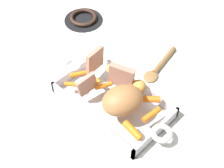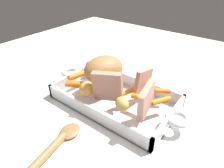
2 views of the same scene
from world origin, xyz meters
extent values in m
plane|color=white|center=(0.00, 0.00, 0.00)|extent=(1.61, 1.61, 0.00)
cube|color=silver|center=(0.00, 0.00, 0.00)|extent=(0.37, 0.22, 0.01)
cube|color=silver|center=(0.00, 0.10, 0.02)|extent=(0.37, 0.01, 0.05)
cube|color=silver|center=(0.00, -0.10, 0.02)|extent=(0.37, 0.01, 0.05)
cube|color=silver|center=(0.18, 0.00, 0.02)|extent=(0.01, 0.22, 0.05)
cube|color=silver|center=(-0.18, 0.00, 0.02)|extent=(0.01, 0.22, 0.05)
torus|color=silver|center=(0.20, 0.00, 0.04)|extent=(0.07, 0.07, 0.02)
torus|color=silver|center=(-0.20, 0.00, 0.04)|extent=(0.07, 0.07, 0.02)
ellipsoid|color=#A97041|center=(0.06, -0.02, 0.09)|extent=(0.14, 0.16, 0.08)
cube|color=tan|center=(-0.13, 0.04, 0.09)|extent=(0.03, 0.09, 0.09)
cube|color=tan|center=(-0.07, -0.05, 0.08)|extent=(0.02, 0.08, 0.08)
cube|color=tan|center=(-0.01, 0.05, 0.09)|extent=(0.09, 0.05, 0.09)
cylinder|color=orange|center=(0.10, 0.06, 0.06)|extent=(0.07, 0.06, 0.03)
cylinder|color=orange|center=(0.14, 0.02, 0.06)|extent=(0.03, 0.07, 0.02)
cylinder|color=orange|center=(-0.14, -0.02, 0.06)|extent=(0.04, 0.06, 0.02)
cylinder|color=orange|center=(0.14, -0.06, 0.06)|extent=(0.07, 0.03, 0.03)
cylinder|color=orange|center=(-0.04, 0.00, 0.06)|extent=(0.04, 0.06, 0.02)
cylinder|color=orange|center=(-0.09, 0.00, 0.06)|extent=(0.05, 0.02, 0.02)
cylinder|color=orange|center=(-0.13, -0.07, 0.06)|extent=(0.04, 0.04, 0.01)
ellipsoid|color=gold|center=(-0.07, 0.06, 0.07)|extent=(0.05, 0.05, 0.04)
ellipsoid|color=gold|center=(0.05, 0.07, 0.07)|extent=(0.06, 0.06, 0.04)
cylinder|color=olive|center=(0.00, 0.27, 0.01)|extent=(0.05, 0.15, 0.02)
ellipsoid|color=olive|center=(0.01, 0.18, 0.01)|extent=(0.06, 0.07, 0.01)
camera|label=1|loc=(0.45, -0.47, 0.86)|focal=51.35mm
camera|label=2|loc=(-0.28, 0.39, 0.38)|focal=30.47mm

